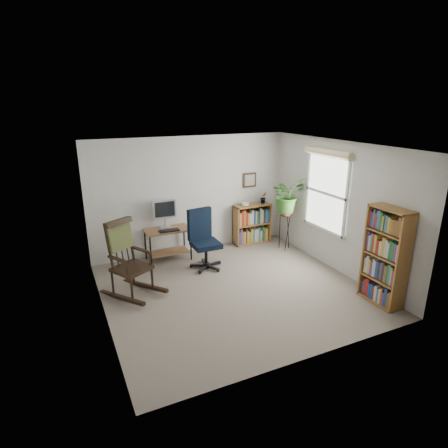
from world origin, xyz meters
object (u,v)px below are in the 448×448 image
low_bookshelf (252,224)px  tall_bookshelf (385,257)px  rocking_chair (131,258)px  office_chair (206,240)px  desk (168,244)px

low_bookshelf → tall_bookshelf: 3.23m
rocking_chair → tall_bookshelf: tall_bookshelf is taller
low_bookshelf → rocking_chair: bearing=-156.6°
tall_bookshelf → rocking_chair: bearing=151.5°
office_chair → rocking_chair: 1.54m
office_chair → tall_bookshelf: 3.10m
desk → low_bookshelf: 1.99m
office_chair → rocking_chair: (-1.48, -0.44, 0.06)m
rocking_chair → tall_bookshelf: size_ratio=0.82×
tall_bookshelf → low_bookshelf: bearing=100.2°
low_bookshelf → tall_bookshelf: tall_bookshelf is taller
office_chair → desk: bearing=118.5°
rocking_chair → low_bookshelf: (2.93, 1.26, -0.20)m
office_chair → low_bookshelf: size_ratio=1.30×
rocking_chair → low_bookshelf: bearing=-6.5°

